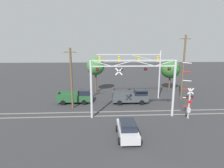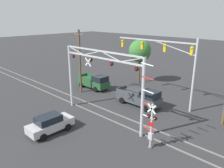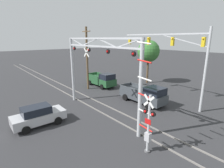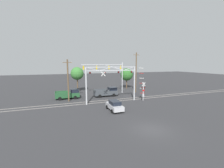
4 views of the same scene
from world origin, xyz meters
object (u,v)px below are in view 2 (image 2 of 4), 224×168
(utility_pole_left, at_px, (80,61))
(background_tree_far_left_verge, at_px, (140,51))
(crossing_signal_mast, at_px, (151,123))
(pickup_truck_following, at_px, (94,82))
(pickup_truck_lead, at_px, (140,97))
(sedan_waiting, at_px, (50,124))
(traffic_signal_span, at_px, (172,58))
(crossing_gantry, at_px, (101,76))

(utility_pole_left, distance_m, background_tree_far_left_verge, 9.68)
(crossing_signal_mast, xyz_separation_m, utility_pole_left, (-14.43, 4.64, 2.22))
(pickup_truck_following, xyz_separation_m, utility_pole_left, (-0.14, -2.33, 3.36))
(pickup_truck_lead, relative_size, sedan_waiting, 1.31)
(traffic_signal_span, distance_m, pickup_truck_lead, 5.67)
(crossing_gantry, distance_m, crossing_signal_mast, 6.99)
(pickup_truck_following, bearing_deg, background_tree_far_left_verge, 67.40)
(pickup_truck_following, bearing_deg, crossing_gantry, -37.77)
(sedan_waiting, bearing_deg, crossing_gantry, 74.96)
(traffic_signal_span, xyz_separation_m, background_tree_far_left_verge, (-8.02, 4.96, -0.59))
(crossing_gantry, bearing_deg, pickup_truck_following, 142.23)
(crossing_gantry, relative_size, utility_pole_left, 1.22)
(sedan_waiting, bearing_deg, crossing_signal_mast, 27.77)
(crossing_signal_mast, relative_size, sedan_waiting, 1.65)
(traffic_signal_span, distance_m, pickup_truck_following, 11.95)
(pickup_truck_following, bearing_deg, crossing_signal_mast, -26.00)
(crossing_signal_mast, relative_size, traffic_signal_span, 0.64)
(crossing_gantry, height_order, pickup_truck_following, crossing_gantry)
(traffic_signal_span, xyz_separation_m, sedan_waiting, (-4.47, -13.00, -4.75))
(traffic_signal_span, xyz_separation_m, pickup_truck_following, (-10.88, -1.89, -4.57))
(crossing_gantry, xyz_separation_m, traffic_signal_span, (3.10, 7.92, 1.07))
(crossing_gantry, xyz_separation_m, background_tree_far_left_verge, (-4.92, 12.88, 0.49))
(sedan_waiting, xyz_separation_m, utility_pole_left, (-6.55, 8.78, 3.53))
(pickup_truck_lead, xyz_separation_m, sedan_waiting, (-2.17, -10.57, -0.17))
(utility_pole_left, bearing_deg, sedan_waiting, -53.28)
(crossing_signal_mast, xyz_separation_m, sedan_waiting, (-7.87, -4.15, -1.31))
(pickup_truck_lead, distance_m, background_tree_far_left_verge, 10.16)
(crossing_signal_mast, distance_m, utility_pole_left, 15.32)
(pickup_truck_lead, bearing_deg, traffic_signal_span, 46.62)
(utility_pole_left, height_order, background_tree_far_left_verge, utility_pole_left)
(crossing_gantry, xyz_separation_m, sedan_waiting, (-1.37, -5.09, -3.67))
(pickup_truck_following, bearing_deg, pickup_truck_lead, -3.61)
(crossing_gantry, distance_m, pickup_truck_lead, 6.55)
(utility_pole_left, xyz_separation_m, background_tree_far_left_verge, (3.00, 9.18, 0.63))
(utility_pole_left, bearing_deg, crossing_gantry, -25.02)
(crossing_signal_mast, height_order, pickup_truck_following, crossing_signal_mast)
(crossing_signal_mast, bearing_deg, pickup_truck_lead, 131.60)
(crossing_signal_mast, height_order, sedan_waiting, crossing_signal_mast)
(crossing_gantry, relative_size, background_tree_far_left_verge, 1.54)
(crossing_signal_mast, bearing_deg, utility_pole_left, 162.18)
(crossing_signal_mast, relative_size, pickup_truck_following, 1.35)
(pickup_truck_following, height_order, background_tree_far_left_verge, background_tree_far_left_verge)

